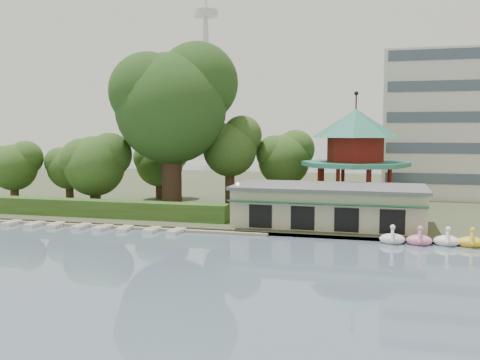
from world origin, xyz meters
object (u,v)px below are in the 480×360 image
(dock, at_px, (104,226))
(pavilion, at_px, (355,150))
(big_tree, at_px, (173,100))
(boathouse, at_px, (329,205))

(dock, distance_m, pavilion, 29.14)
(dock, relative_size, pavilion, 2.52)
(big_tree, bearing_deg, boathouse, -18.33)
(boathouse, bearing_deg, dock, -167.76)
(boathouse, height_order, pavilion, pavilion)
(dock, xyz_separation_m, big_tree, (3.18, 11.01, 13.12))
(big_tree, bearing_deg, pavilion, 10.32)
(dock, xyz_separation_m, pavilion, (24.00, 14.80, 7.36))
(pavilion, bearing_deg, dock, -148.34)
(pavilion, xyz_separation_m, big_tree, (-20.82, -3.79, 5.75))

